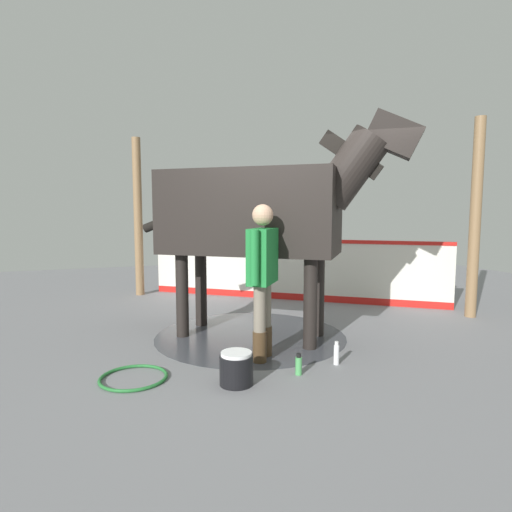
{
  "coord_description": "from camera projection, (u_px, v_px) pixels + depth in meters",
  "views": [
    {
      "loc": [
        -4.83,
        2.02,
        1.59
      ],
      "look_at": [
        -0.21,
        0.36,
        1.08
      ],
      "focal_mm": 29.66,
      "sensor_mm": 36.0,
      "label": 1
    }
  ],
  "objects": [
    {
      "name": "hose_coil",
      "position": [
        134.0,
        378.0,
        4.04
      ],
      "size": [
        0.65,
        0.65,
        0.03
      ],
      "primitive_type": "torus",
      "color": "#267233",
      "rests_on": "ground"
    },
    {
      "name": "bottle_spray",
      "position": [
        299.0,
        365.0,
        4.15
      ],
      "size": [
        0.07,
        0.07,
        0.21
      ],
      "color": "#4CA559",
      "rests_on": "ground"
    },
    {
      "name": "wash_bucket",
      "position": [
        236.0,
        368.0,
        3.91
      ],
      "size": [
        0.31,
        0.31,
        0.31
      ],
      "color": "black",
      "rests_on": "ground"
    },
    {
      "name": "handler",
      "position": [
        263.0,
        271.0,
        4.52
      ],
      "size": [
        0.56,
        0.47,
        1.68
      ],
      "rotation": [
        0.0,
        0.0,
        0.92
      ],
      "color": "#47331E",
      "rests_on": "ground"
    },
    {
      "name": "barrier_wall",
      "position": [
        291.0,
        272.0,
        7.69
      ],
      "size": [
        3.36,
        4.39,
        1.11
      ],
      "color": "silver",
      "rests_on": "ground"
    },
    {
      "name": "wet_patch",
      "position": [
        251.0,
        335.0,
        5.48
      ],
      "size": [
        2.45,
        2.45,
        0.0
      ],
      "primitive_type": "cylinder",
      "color": "#42444C",
      "rests_on": "ground"
    },
    {
      "name": "roof_post_far",
      "position": [
        138.0,
        217.0,
        8.05
      ],
      "size": [
        0.16,
        0.16,
        2.99
      ],
      "primitive_type": "cylinder",
      "color": "olive",
      "rests_on": "ground"
    },
    {
      "name": "ground_plane",
      "position": [
        277.0,
        339.0,
        5.37
      ],
      "size": [
        16.0,
        16.0,
        0.02
      ],
      "primitive_type": "cube",
      "color": "gray"
    },
    {
      "name": "roof_post_near",
      "position": [
        475.0,
        219.0,
        6.32
      ],
      "size": [
        0.16,
        0.16,
        2.99
      ],
      "primitive_type": "cylinder",
      "color": "olive",
      "rests_on": "ground"
    },
    {
      "name": "horse",
      "position": [
        259.0,
        211.0,
        5.28
      ],
      "size": [
        2.4,
        2.95,
        2.73
      ],
      "rotation": [
        0.0,
        0.0,
        -2.22
      ],
      "color": "black",
      "rests_on": "ground"
    },
    {
      "name": "bottle_shampoo",
      "position": [
        336.0,
        354.0,
        4.43
      ],
      "size": [
        0.06,
        0.06,
        0.25
      ],
      "color": "white",
      "rests_on": "ground"
    }
  ]
}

